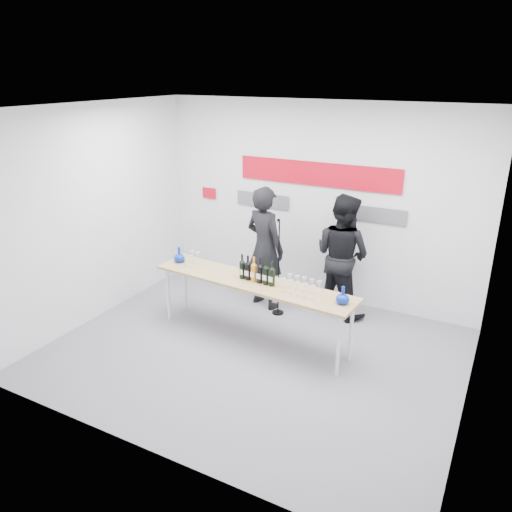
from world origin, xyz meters
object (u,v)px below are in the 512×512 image
Objects in this scene: presenter_right at (342,255)px; mic_stand at (278,286)px; tasting_table at (252,286)px; presenter_left at (265,248)px.

presenter_right is 1.22× the size of mic_stand.
tasting_table is 1.94× the size of mic_stand.
mic_stand is at bearing 50.03° from presenter_right.
tasting_table is 1.54× the size of presenter_left.
presenter_left reaches higher than presenter_right.
presenter_right reaches higher than mic_stand.
tasting_table is at bearing 125.00° from presenter_left.
mic_stand is at bearing 167.40° from presenter_left.
tasting_table is at bearing 78.37° from presenter_right.
mic_stand is (-0.77, -0.47, -0.45)m from presenter_right.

